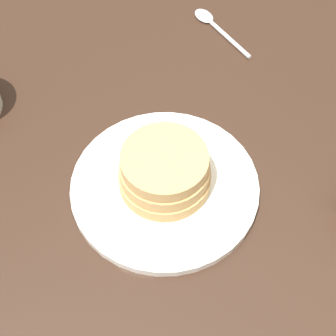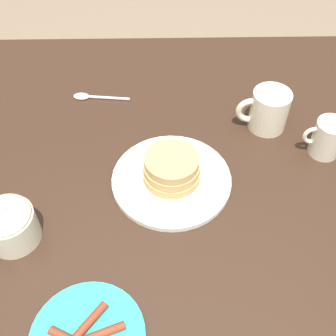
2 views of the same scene
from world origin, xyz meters
The scene contains 3 objects.
dining_table centered at (0.00, 0.00, 0.61)m, with size 1.16×1.08×0.72m.
pancake_plate centered at (0.04, -0.01, 0.74)m, with size 0.24×0.24×0.07m.
spoon centered at (0.23, -0.28, 0.72)m, with size 0.14×0.03×0.01m.
Camera 1 is at (-0.23, 0.22, 1.29)m, focal length 55.00 mm.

